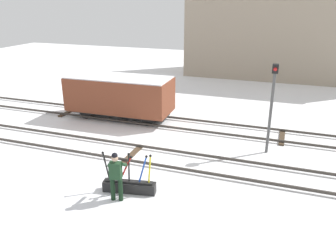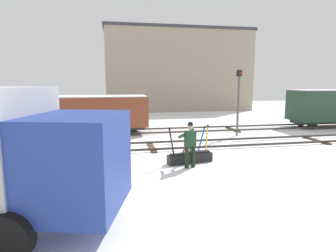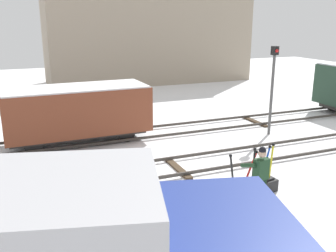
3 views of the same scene
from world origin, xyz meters
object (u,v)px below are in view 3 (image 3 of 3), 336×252
(signal_post, at_px, (273,81))
(freight_car_near_switch, at_px, (77,111))
(switch_lever_frame, at_px, (252,188))
(rail_worker, at_px, (260,173))

(signal_post, height_order, freight_car_near_switch, signal_post)
(signal_post, bearing_deg, switch_lever_frame, -130.70)
(rail_worker, relative_size, freight_car_near_switch, 0.30)
(rail_worker, height_order, freight_car_near_switch, freight_car_near_switch)
(rail_worker, bearing_deg, signal_post, 40.83)
(rail_worker, bearing_deg, switch_lever_frame, 62.49)
(signal_post, relative_size, freight_car_near_switch, 0.67)
(switch_lever_frame, bearing_deg, signal_post, 38.86)
(switch_lever_frame, height_order, freight_car_near_switch, freight_car_near_switch)
(signal_post, xyz_separation_m, freight_car_near_switch, (-7.87, 1.87, -0.98))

